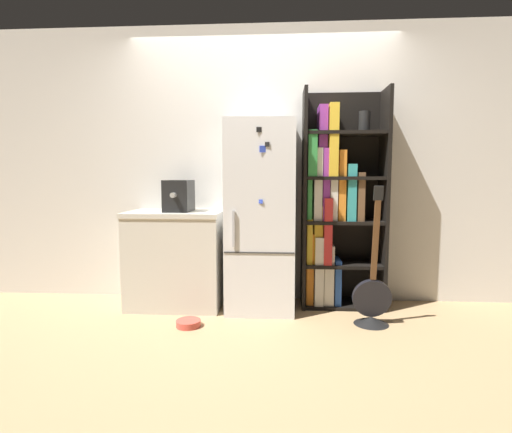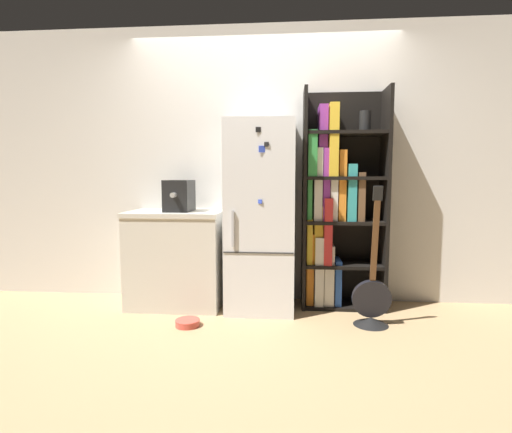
{
  "view_description": "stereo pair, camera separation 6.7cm",
  "coord_description": "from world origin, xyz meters",
  "px_view_note": "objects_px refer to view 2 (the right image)",
  "views": [
    {
      "loc": [
        0.19,
        -3.37,
        1.18
      ],
      "look_at": [
        -0.04,
        0.15,
        0.83
      ],
      "focal_mm": 28.0,
      "sensor_mm": 36.0,
      "label": 1
    },
    {
      "loc": [
        0.26,
        -3.37,
        1.18
      ],
      "look_at": [
        -0.04,
        0.15,
        0.83
      ],
      "focal_mm": 28.0,
      "sensor_mm": 36.0,
      "label": 2
    }
  ],
  "objects_px": {
    "guitar": "(371,305)",
    "pet_bowl": "(188,322)",
    "bookshelf": "(333,207)",
    "refrigerator": "(261,216)",
    "espresso_machine": "(179,196)"
  },
  "relations": [
    {
      "from": "guitar",
      "to": "pet_bowl",
      "type": "distance_m",
      "value": 1.48
    },
    {
      "from": "bookshelf",
      "to": "refrigerator",
      "type": "bearing_deg",
      "value": -168.18
    },
    {
      "from": "espresso_machine",
      "to": "pet_bowl",
      "type": "distance_m",
      "value": 1.13
    },
    {
      "from": "guitar",
      "to": "pet_bowl",
      "type": "xyz_separation_m",
      "value": [
        -1.46,
        -0.15,
        -0.14
      ]
    },
    {
      "from": "refrigerator",
      "to": "bookshelf",
      "type": "height_order",
      "value": "bookshelf"
    },
    {
      "from": "espresso_machine",
      "to": "refrigerator",
      "type": "bearing_deg",
      "value": -1.35
    },
    {
      "from": "bookshelf",
      "to": "guitar",
      "type": "relative_size",
      "value": 1.75
    },
    {
      "from": "bookshelf",
      "to": "pet_bowl",
      "type": "relative_size",
      "value": 9.92
    },
    {
      "from": "espresso_machine",
      "to": "guitar",
      "type": "xyz_separation_m",
      "value": [
        1.66,
        -0.37,
        -0.85
      ]
    },
    {
      "from": "guitar",
      "to": "pet_bowl",
      "type": "bearing_deg",
      "value": -174.32
    },
    {
      "from": "refrigerator",
      "to": "pet_bowl",
      "type": "relative_size",
      "value": 8.45
    },
    {
      "from": "guitar",
      "to": "bookshelf",
      "type": "bearing_deg",
      "value": 118.08
    },
    {
      "from": "refrigerator",
      "to": "espresso_machine",
      "type": "xyz_separation_m",
      "value": [
        -0.74,
        0.02,
        0.18
      ]
    },
    {
      "from": "espresso_machine",
      "to": "guitar",
      "type": "relative_size",
      "value": 0.33
    },
    {
      "from": "bookshelf",
      "to": "espresso_machine",
      "type": "xyz_separation_m",
      "value": [
        -1.4,
        -0.12,
        0.1
      ]
    }
  ]
}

